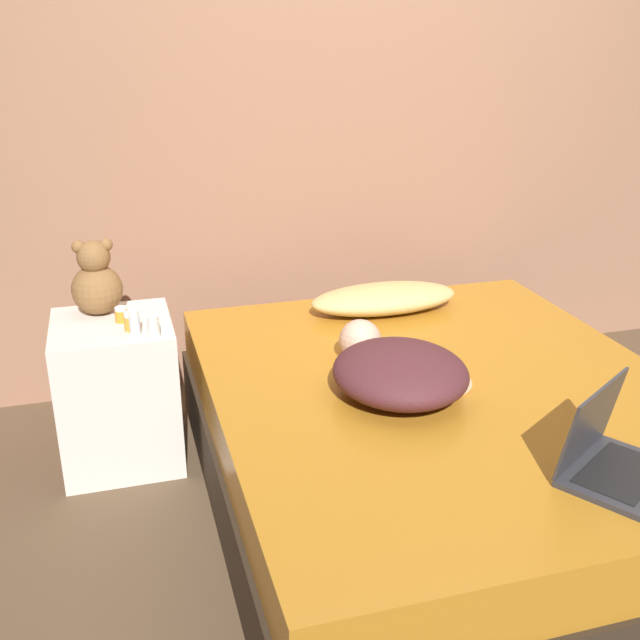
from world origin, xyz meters
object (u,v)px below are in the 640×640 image
at_px(bottle_amber, 131,322).
at_px(bottle_white, 153,327).
at_px(bottle_clear, 135,323).
at_px(laptop, 610,455).
at_px(pillow, 384,298).
at_px(teddy_bear, 96,282).
at_px(bottle_orange, 121,315).
at_px(person_lying, 397,369).

relative_size(bottle_amber, bottle_white, 0.86).
bearing_deg(bottle_clear, laptop, -43.06).
distance_m(pillow, laptop, 1.31).
height_order(teddy_bear, bottle_orange, teddy_bear).
relative_size(bottle_clear, bottle_white, 1.21).
height_order(laptop, bottle_white, laptop).
distance_m(laptop, bottle_white, 1.53).
bearing_deg(pillow, bottle_amber, -170.97).
distance_m(teddy_bear, bottle_orange, 0.17).
xyz_separation_m(teddy_bear, bottle_amber, (0.11, -0.21, -0.09)).
bearing_deg(bottle_white, bottle_amber, 129.71).
bearing_deg(person_lying, bottle_clear, 142.01).
bearing_deg(bottle_clear, bottle_orange, 105.82).
xyz_separation_m(laptop, bottle_clear, (-1.17, 1.09, 0.09)).
relative_size(laptop, bottle_clear, 4.21).
bearing_deg(bottle_orange, bottle_amber, -72.05).
bearing_deg(laptop, teddy_bear, 101.51).
bearing_deg(bottle_clear, bottle_white, -29.43).
height_order(pillow, person_lying, person_lying).
bearing_deg(bottle_clear, teddy_bear, 114.48).
height_order(pillow, bottle_white, bottle_white).
bearing_deg(bottle_amber, bottle_white, -50.29).
bearing_deg(laptop, bottle_clear, 104.88).
xyz_separation_m(bottle_amber, bottle_white, (0.07, -0.09, 0.01)).
bearing_deg(bottle_white, laptop, -43.69).
distance_m(pillow, bottle_clear, 1.05).
bearing_deg(bottle_white, person_lying, -31.14).
relative_size(bottle_orange, bottle_clear, 0.61).
bearing_deg(bottle_orange, pillow, 3.75).
distance_m(bottle_clear, bottle_amber, 0.06).
height_order(pillow, laptop, laptop).
xyz_separation_m(pillow, bottle_orange, (-1.06, -0.07, 0.07)).
distance_m(bottle_orange, bottle_amber, 0.10).
bearing_deg(teddy_bear, person_lying, -38.91).
bearing_deg(bottle_orange, teddy_bear, 124.18).
bearing_deg(bottle_amber, bottle_orange, 107.95).
height_order(person_lying, bottle_orange, person_lying).
relative_size(pillow, bottle_clear, 6.69).
relative_size(teddy_bear, bottle_white, 3.72).
distance_m(bottle_clear, bottle_white, 0.07).
bearing_deg(person_lying, teddy_bear, 134.11).
relative_size(bottle_clear, bottle_amber, 1.40).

